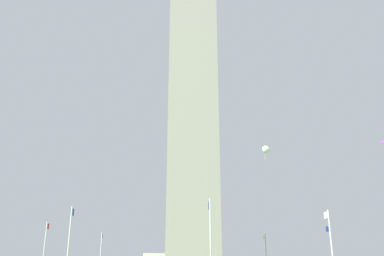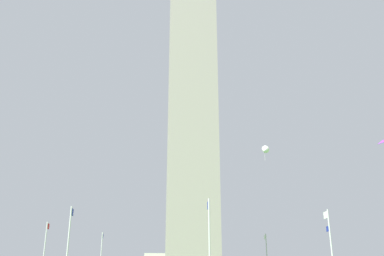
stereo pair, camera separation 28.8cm
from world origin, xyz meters
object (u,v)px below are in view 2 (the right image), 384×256
flagpole_s (209,246)px  kite_white_delta (265,150)px  obelisk_monument (192,75)px  flagpole_se (68,249)px  flagpole_w (332,256)px  flagpole_e (44,255)px  flagpole_sw (331,250)px

flagpole_s → kite_white_delta: kite_white_delta is taller
obelisk_monument → flagpole_se: (-11.88, 11.94, -23.35)m
flagpole_w → flagpole_e: bearing=90.0°
obelisk_monument → flagpole_sw: size_ratio=6.77×
flagpole_sw → flagpole_s: bearing=112.5°
obelisk_monument → flagpole_e: 28.81m
obelisk_monument → flagpole_w: bearing=-89.8°
flagpole_sw → flagpole_w: bearing=-22.5°
obelisk_monument → flagpole_se: obelisk_monument is taller
flagpole_w → kite_white_delta: kite_white_delta is taller
flagpole_sw → kite_white_delta: kite_white_delta is taller
flagpole_se → flagpole_s: same height
flagpole_e → flagpole_s: 23.87m
obelisk_monument → flagpole_sw: obelisk_monument is taller
obelisk_monument → flagpole_s: (-16.82, 0.00, -23.35)m
flagpole_s → flagpole_e: bearing=45.0°
obelisk_monument → flagpole_s: bearing=180.0°
flagpole_sw → flagpole_e: bearing=67.5°
flagpole_e → flagpole_w: same height
flagpole_sw → kite_white_delta: (4.29, 4.59, 10.74)m
flagpole_s → flagpole_w: 23.87m
flagpole_e → flagpole_se: bearing=-157.5°
obelisk_monument → kite_white_delta: bearing=-135.9°
flagpole_e → flagpole_se: (-11.94, -4.94, 0.00)m
obelisk_monument → flagpole_w: obelisk_monument is taller
flagpole_sw → kite_white_delta: size_ratio=4.77×
flagpole_s → kite_white_delta: 15.95m
flagpole_s → flagpole_sw: (4.94, -11.94, 0.00)m
flagpole_sw → kite_white_delta: 12.45m
obelisk_monument → kite_white_delta: size_ratio=32.29×
flagpole_e → flagpole_sw: same height
flagpole_s → kite_white_delta: bearing=-38.5°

